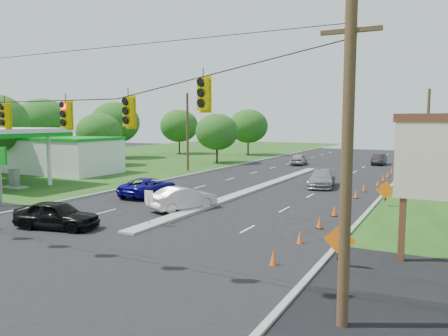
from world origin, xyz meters
The scene contains 42 objects.
ground centered at (0.00, 0.00, 0.00)m, with size 160.00×160.00×0.00m, color black.
grass_left centered at (-30.00, 20.00, 0.00)m, with size 40.00×160.00×0.06m, color #1E4714.
cross_street centered at (0.00, 0.00, 0.00)m, with size 160.00×14.00×0.02m, color black.
curb_left centered at (-10.10, 30.00, 0.00)m, with size 0.25×110.00×0.16m, color gray.
curb_right centered at (10.10, 30.00, 0.00)m, with size 0.25×110.00×0.16m, color gray.
median centered at (0.00, 21.00, 0.00)m, with size 1.00×34.00×0.18m, color gray.
median_sign centered at (0.00, 6.00, 1.46)m, with size 0.55×0.06×2.05m.
signal_span centered at (-0.05, -1.00, 4.97)m, with size 25.60×0.32×9.00m.
utility_pole_far_left centered at (-12.50, 30.00, 4.50)m, with size 0.28×0.28×9.00m, color #422D1C.
utility_pole_far_right centered at (12.50, 35.00, 4.50)m, with size 0.28×0.28×9.00m, color #422D1C.
gas_station centered at (-23.64, 20.24, 2.58)m, with size 18.40×19.70×5.20m.
pylon_sign centered at (14.31, 6.20, 4.00)m, with size 5.90×2.30×6.12m.
cone_0 centered at (8.40, 3.00, 0.35)m, with size 0.32×0.32×0.70m, color #FF5817.
cone_1 centered at (8.40, 6.50, 0.35)m, with size 0.32×0.32×0.70m, color #FF5817.
cone_2 centered at (8.40, 10.00, 0.35)m, with size 0.32×0.32×0.70m, color #FF5817.
cone_3 centered at (8.40, 13.50, 0.35)m, with size 0.32×0.32×0.70m, color #FF5817.
cone_4 centered at (8.40, 17.00, 0.35)m, with size 0.32×0.32×0.70m, color #FF5817.
cone_5 centered at (8.40, 20.50, 0.35)m, with size 0.32×0.32×0.70m, color #FF5817.
cone_6 centered at (8.40, 24.00, 0.35)m, with size 0.32×0.32×0.70m, color #FF5817.
cone_7 centered at (9.00, 27.50, 0.35)m, with size 0.32×0.32×0.70m, color #FF5817.
cone_8 centered at (9.00, 31.00, 0.35)m, with size 0.32×0.32×0.70m, color #FF5817.
cone_9 centered at (9.00, 34.50, 0.35)m, with size 0.32×0.32×0.70m, color #FF5817.
cone_10 centered at (9.00, 38.00, 0.35)m, with size 0.32×0.32×0.70m, color #FF5817.
cone_11 centered at (9.00, 41.50, 0.35)m, with size 0.32×0.32×0.70m, color #FF5817.
cone_12 centered at (9.00, 45.00, 0.35)m, with size 0.32×0.32×0.70m, color #FF5817.
cone_13 centered at (9.00, 48.50, 0.35)m, with size 0.32×0.32×0.70m, color #FF5817.
work_sign_0 centered at (10.80, 4.00, 1.09)m, with size 1.27×0.58×1.37m.
work_sign_1 centered at (10.80, 18.00, 1.09)m, with size 1.27×0.58×1.37m.
work_sign_2 centered at (10.80, 32.00, 1.09)m, with size 1.27×0.58×1.37m.
tree_2 centered at (-26.00, 30.00, 4.34)m, with size 5.88×5.88×6.86m.
tree_3 centered at (-32.00, 40.00, 5.58)m, with size 7.56×7.56×8.82m.
tree_4 centered at (-28.00, 52.00, 4.96)m, with size 6.72×6.72×7.84m.
tree_5 centered at (-14.00, 40.00, 4.34)m, with size 5.88×5.88×6.86m.
tree_6 centered at (-16.00, 55.00, 4.96)m, with size 6.72×6.72×7.84m.
tree_12 centered at (14.00, 48.00, 4.34)m, with size 5.88×5.88×6.86m.
tree_14 centered at (-34.00, 28.00, 5.58)m, with size 7.56×7.56×8.82m.
black_sedan centered at (-4.15, 3.34, 0.78)m, with size 1.84×4.58×1.56m, color black.
white_sedan centered at (-0.94, 10.92, 0.76)m, with size 1.61×4.61×1.52m, color silver.
blue_pickup centered at (-6.16, 14.12, 0.73)m, with size 2.43×5.28×1.47m, color #0C0673.
silver_car_far centered at (4.58, 25.00, 0.76)m, with size 2.14×5.26×1.53m, color gray.
silver_car_oncoming centered at (-3.27, 43.19, 0.74)m, with size 1.75×4.34×1.48m, color #959595.
dark_car_receding centered at (6.25, 48.15, 0.71)m, with size 1.51×4.34×1.43m, color black.
Camera 1 is at (14.44, -13.04, 5.83)m, focal length 35.00 mm.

